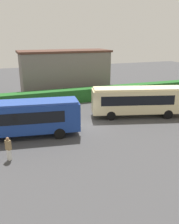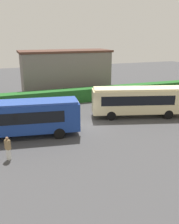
{
  "view_description": "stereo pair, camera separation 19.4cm",
  "coord_description": "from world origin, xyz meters",
  "px_view_note": "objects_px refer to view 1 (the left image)",
  "views": [
    {
      "loc": [
        -7.47,
        -21.34,
        8.8
      ],
      "look_at": [
        0.33,
        -0.36,
        1.62
      ],
      "focal_mm": 38.66,
      "sensor_mm": 36.0,
      "label": 1
    },
    {
      "loc": [
        -7.28,
        -21.41,
        8.8
      ],
      "look_at": [
        0.33,
        -0.36,
        1.62
      ],
      "focal_mm": 38.66,
      "sensor_mm": 36.0,
      "label": 2
    }
  ],
  "objects_px": {
    "bus_cream": "(138,100)",
    "person_left": "(8,148)",
    "person_center": "(141,100)",
    "bus_blue": "(23,117)"
  },
  "relations": [
    {
      "from": "bus_blue",
      "to": "bus_cream",
      "type": "distance_m",
      "value": 12.61
    },
    {
      "from": "bus_cream",
      "to": "person_center",
      "type": "bearing_deg",
      "value": 68.53
    },
    {
      "from": "bus_cream",
      "to": "person_left",
      "type": "bearing_deg",
      "value": -142.97
    },
    {
      "from": "person_left",
      "to": "person_center",
      "type": "distance_m",
      "value": 18.37
    },
    {
      "from": "bus_cream",
      "to": "person_left",
      "type": "height_order",
      "value": "bus_cream"
    },
    {
      "from": "person_left",
      "to": "bus_blue",
      "type": "bearing_deg",
      "value": -150.55
    },
    {
      "from": "bus_cream",
      "to": "person_left",
      "type": "relative_size",
      "value": 5.74
    },
    {
      "from": "person_left",
      "to": "person_center",
      "type": "height_order",
      "value": "person_left"
    },
    {
      "from": "person_left",
      "to": "bus_cream",
      "type": "bearing_deg",
      "value": 161.24
    },
    {
      "from": "bus_cream",
      "to": "person_center",
      "type": "distance_m",
      "value": 3.86
    }
  ]
}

